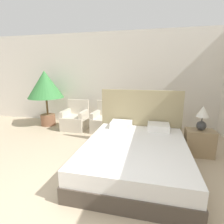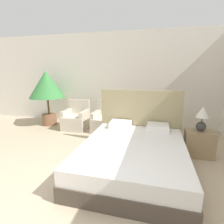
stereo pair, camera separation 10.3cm
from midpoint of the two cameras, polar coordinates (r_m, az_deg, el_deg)
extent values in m
cube|color=silver|center=(5.63, 2.32, 10.43)|extent=(10.00, 0.06, 2.90)
cube|color=#4C4238|center=(3.26, 6.51, -16.23)|extent=(1.79, 2.17, 0.25)
cube|color=white|center=(3.15, 6.62, -12.36)|extent=(1.75, 2.13, 0.24)
cube|color=tan|center=(4.10, 8.54, -2.05)|extent=(1.83, 0.06, 1.31)
cube|color=white|center=(3.92, 2.29, -4.07)|extent=(0.45, 0.38, 0.14)
cube|color=white|center=(3.86, 14.14, -4.75)|extent=(0.45, 0.38, 0.14)
cube|color=beige|center=(5.41, -12.55, -3.40)|extent=(0.69, 0.67, 0.41)
cube|color=beige|center=(5.57, -11.50, 1.70)|extent=(0.68, 0.07, 0.45)
cube|color=beige|center=(5.46, -15.47, -0.29)|extent=(0.11, 0.59, 0.17)
cube|color=beige|center=(5.22, -9.80, -0.61)|extent=(0.11, 0.59, 0.17)
cube|color=beige|center=(5.09, -2.95, -4.17)|extent=(0.72, 0.70, 0.41)
cube|color=beige|center=(5.25, -1.90, 1.26)|extent=(0.68, 0.10, 0.45)
cube|color=beige|center=(5.11, -6.06, -0.80)|extent=(0.14, 0.60, 0.17)
cube|color=beige|center=(4.92, 0.20, -1.28)|extent=(0.14, 0.60, 0.17)
cylinder|color=brown|center=(6.08, -20.57, -2.38)|extent=(0.45, 0.45, 0.35)
cylinder|color=brown|center=(5.98, -20.92, 1.78)|extent=(0.06, 0.06, 0.55)
cone|color=#387F3D|center=(5.89, -21.47, 8.39)|extent=(1.10, 1.10, 0.84)
cube|color=#937A56|center=(4.08, 25.92, -9.01)|extent=(0.56, 0.36, 0.54)
sphere|color=#333333|center=(3.97, 26.46, -4.03)|extent=(0.19, 0.19, 0.19)
cylinder|color=#333333|center=(3.93, 26.67, -2.05)|extent=(0.02, 0.02, 0.09)
cone|color=silver|center=(3.90, 26.91, 0.16)|extent=(0.24, 0.24, 0.22)
camera|label=1|loc=(0.05, -90.64, -0.15)|focal=28.00mm
camera|label=2|loc=(0.05, 89.36, 0.15)|focal=28.00mm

